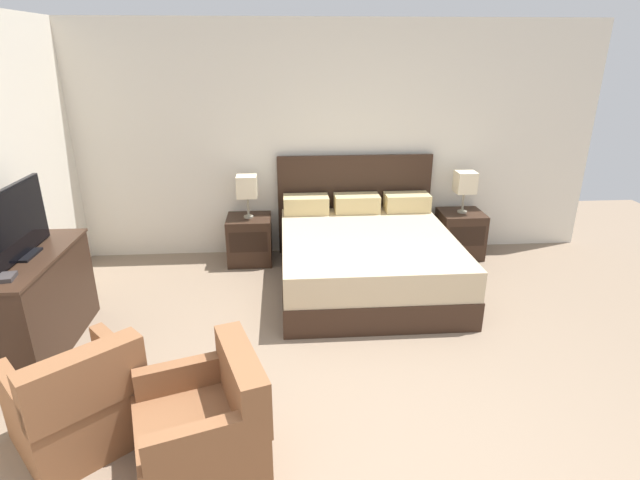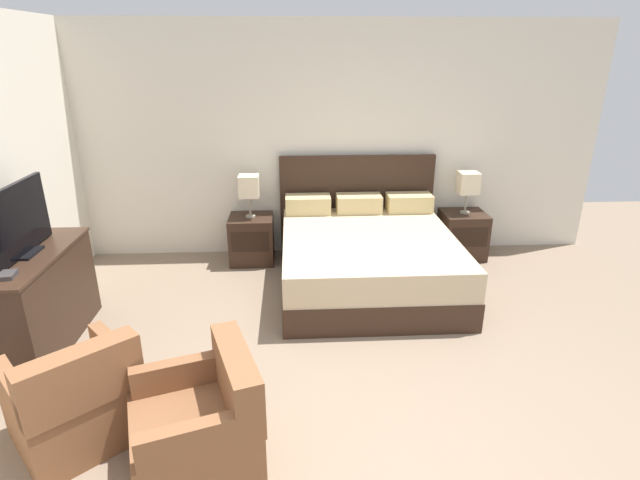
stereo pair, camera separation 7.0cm
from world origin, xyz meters
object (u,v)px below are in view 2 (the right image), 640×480
nightstand_left (252,239)px  nightstand_right (462,235)px  bed (367,256)px  dresser (36,299)px  table_lamp_right (468,183)px  armchair_companion (201,429)px  armchair_by_window (76,401)px  tv (18,222)px  table_lamp_left (249,187)px

nightstand_left → nightstand_right: same height
bed → dresser: size_ratio=1.57×
nightstand_left → table_lamp_right: 2.58m
armchair_companion → nightstand_left: bearing=88.6°
dresser → nightstand_right: bearing=22.1°
armchair_by_window → nightstand_left: bearing=72.4°
nightstand_right → tv: 4.54m
table_lamp_left → nightstand_right: bearing=-0.0°
armchair_by_window → armchair_companion: (0.82, -0.29, 0.00)m
nightstand_left → table_lamp_right: size_ratio=1.11×
dresser → tv: 0.67m
nightstand_right → table_lamp_left: table_lamp_left is taller
table_lamp_right → armchair_by_window: 4.47m
nightstand_right → armchair_companion: bearing=-129.5°
nightstand_left → nightstand_right: bearing=0.0°
armchair_by_window → dresser: bearing=123.0°
table_lamp_left → dresser: bearing=-134.3°
table_lamp_left → dresser: table_lamp_left is taller
table_lamp_right → armchair_companion: 4.09m
bed → nightstand_left: size_ratio=3.69×
nightstand_right → table_lamp_left: bearing=180.0°
nightstand_right → table_lamp_right: table_lamp_right is taller
nightstand_left → armchair_companion: 3.12m
nightstand_left → table_lamp_right: (2.50, 0.00, 0.63)m
dresser → armchair_companion: (1.57, -1.44, -0.14)m
dresser → tv: tv is taller
nightstand_right → table_lamp_right: (-0.00, 0.00, 0.63)m
table_lamp_right → table_lamp_left: bearing=180.0°
tv → armchair_by_window: tv is taller
table_lamp_right → tv: size_ratio=0.55×
table_lamp_left → table_lamp_right: (2.50, 0.00, 0.00)m
bed → table_lamp_left: size_ratio=4.10×
dresser → armchair_by_window: dresser is taller
table_lamp_right → armchair_by_window: bearing=-140.2°
table_lamp_right → tv: bearing=-157.9°
nightstand_right → dresser: bearing=-157.9°
tv → armchair_by_window: size_ratio=0.92×
dresser → nightstand_left: bearing=45.7°
armchair_by_window → table_lamp_left: bearing=72.4°
bed → nightstand_right: bed is taller
dresser → armchair_companion: bearing=-42.5°
table_lamp_left → nightstand_left: bearing=-90.0°
table_lamp_left → table_lamp_right: size_ratio=1.00×
table_lamp_left → table_lamp_right: 2.50m
dresser → armchair_by_window: size_ratio=1.32×
table_lamp_left → armchair_by_window: 3.03m
armchair_by_window → bed: bearing=45.0°
dresser → bed: bearing=19.0°
table_lamp_right → armchair_companion: table_lamp_right is taller
armchair_by_window → armchair_companion: bearing=-19.4°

